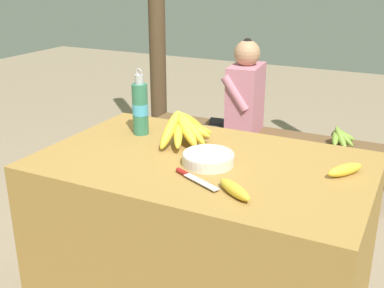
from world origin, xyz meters
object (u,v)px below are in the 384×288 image
at_px(loose_banana_side, 345,170).
at_px(knife, 191,177).
at_px(wooden_bench, 264,142).
at_px(banana_bunch_ripe, 185,127).
at_px(support_post_near, 156,1).
at_px(serving_bowl, 208,158).
at_px(seated_vendor, 239,104).
at_px(loose_banana_front, 234,189).
at_px(banana_bunch_green, 340,136).
at_px(water_bottle, 140,108).

xyz_separation_m(loose_banana_side, knife, (-0.51, -0.29, -0.01)).
bearing_deg(knife, wooden_bench, 123.67).
distance_m(banana_bunch_ripe, knife, 0.40).
relative_size(wooden_bench, support_post_near, 0.70).
bearing_deg(banana_bunch_ripe, serving_bowl, -42.03).
xyz_separation_m(knife, seated_vendor, (-0.43, 1.62, -0.18)).
bearing_deg(loose_banana_side, loose_banana_front, -131.96).
bearing_deg(support_post_near, serving_bowl, -54.19).
xyz_separation_m(loose_banana_side, support_post_near, (-1.76, 1.59, 0.47)).
height_order(banana_bunch_ripe, seated_vendor, seated_vendor).
bearing_deg(banana_bunch_green, water_bottle, -119.38).
relative_size(serving_bowl, loose_banana_front, 1.22).
height_order(loose_banana_side, seated_vendor, seated_vendor).
height_order(banana_bunch_ripe, serving_bowl, banana_bunch_ripe).
relative_size(banana_bunch_ripe, water_bottle, 1.11).
relative_size(seated_vendor, support_post_near, 0.42).
bearing_deg(banana_bunch_green, loose_banana_front, -92.76).
height_order(loose_banana_front, seated_vendor, seated_vendor).
height_order(knife, seated_vendor, seated_vendor).
bearing_deg(knife, serving_bowl, 115.96).
bearing_deg(loose_banana_side, banana_bunch_green, 99.68).
bearing_deg(loose_banana_side, water_bottle, 176.03).
xyz_separation_m(water_bottle, support_post_near, (-0.80, 1.53, 0.37)).
distance_m(serving_bowl, support_post_near, 2.18).
bearing_deg(wooden_bench, loose_banana_front, -75.56).
xyz_separation_m(banana_bunch_ripe, loose_banana_side, (0.71, -0.04, -0.05)).
distance_m(serving_bowl, water_bottle, 0.50).
relative_size(banana_bunch_ripe, banana_bunch_green, 1.27).
xyz_separation_m(water_bottle, banana_bunch_green, (0.72, 1.29, -0.43)).
xyz_separation_m(banana_bunch_ripe, loose_banana_front, (0.39, -0.39, -0.05)).
height_order(loose_banana_side, banana_bunch_green, loose_banana_side).
bearing_deg(banana_bunch_ripe, seated_vendor, 100.38).
relative_size(water_bottle, knife, 1.43).
bearing_deg(loose_banana_front, loose_banana_side, 48.04).
distance_m(loose_banana_side, knife, 0.59).
relative_size(water_bottle, wooden_bench, 0.18).
bearing_deg(water_bottle, serving_bowl, -24.34).
bearing_deg(serving_bowl, wooden_bench, 99.18).
distance_m(banana_bunch_ripe, seated_vendor, 1.32).
xyz_separation_m(banana_bunch_ripe, wooden_bench, (-0.05, 1.32, -0.51)).
height_order(water_bottle, knife, water_bottle).
bearing_deg(water_bottle, banana_bunch_green, 60.62).
bearing_deg(loose_banana_side, banana_bunch_ripe, 176.57).
relative_size(loose_banana_side, support_post_near, 0.06).
height_order(loose_banana_side, knife, loose_banana_side).
height_order(banana_bunch_ripe, knife, banana_bunch_ripe).
distance_m(loose_banana_front, wooden_bench, 1.82).
distance_m(banana_bunch_ripe, loose_banana_side, 0.71).
height_order(banana_bunch_ripe, loose_banana_front, banana_bunch_ripe).
relative_size(wooden_bench, seated_vendor, 1.65).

